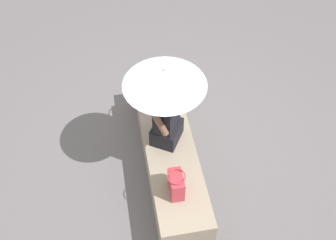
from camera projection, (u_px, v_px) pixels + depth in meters
ground_plane at (169, 165)px, 4.85m from camera, size 14.00×14.00×0.00m
stone_bench at (169, 154)px, 4.69m from camera, size 2.17×0.55×0.44m
person_seated at (167, 115)px, 4.27m from camera, size 0.50×0.42×0.90m
parasol at (165, 78)px, 3.76m from camera, size 0.81×0.81×1.12m
handbag_black at (176, 184)px, 4.01m from camera, size 0.24×0.18×0.28m
tote_bag_canvas at (151, 95)px, 4.81m from camera, size 0.27×0.20×0.28m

